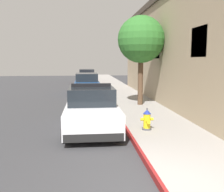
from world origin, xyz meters
TOP-DOWN VIEW (x-y plane):
  - ground_plane at (-4.69, 10.00)m, footprint 31.74×60.00m
  - sidewalk_pavement at (1.31, 10.00)m, footprint 2.62×60.00m
  - curb_painted_edge at (-0.04, 10.00)m, footprint 0.08×60.00m
  - storefront_building at (6.24, 10.26)m, footprint 7.49×20.22m
  - police_cruiser at (-1.27, 5.19)m, footprint 1.94×4.84m
  - parked_car_silver_ahead at (-1.34, 15.66)m, footprint 1.94×4.84m
  - parked_car_dark_far at (-1.26, 25.60)m, footprint 1.94×4.84m
  - fire_hydrant at (0.61, 4.06)m, footprint 0.44×0.40m
  - street_tree at (1.48, 9.20)m, footprint 2.48×2.48m

SIDE VIEW (x-z plane):
  - ground_plane at x=-4.69m, z-range -0.20..0.00m
  - sidewalk_pavement at x=1.31m, z-range 0.00..0.16m
  - curb_painted_edge at x=-0.04m, z-range 0.00..0.16m
  - fire_hydrant at x=0.61m, z-range 0.13..0.89m
  - parked_car_silver_ahead at x=-1.34m, z-range -0.04..1.52m
  - parked_car_dark_far at x=-1.26m, z-range -0.04..1.52m
  - police_cruiser at x=-1.27m, z-range -0.10..1.58m
  - storefront_building at x=6.24m, z-range 0.01..6.20m
  - street_tree at x=1.48m, z-range 1.25..5.98m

